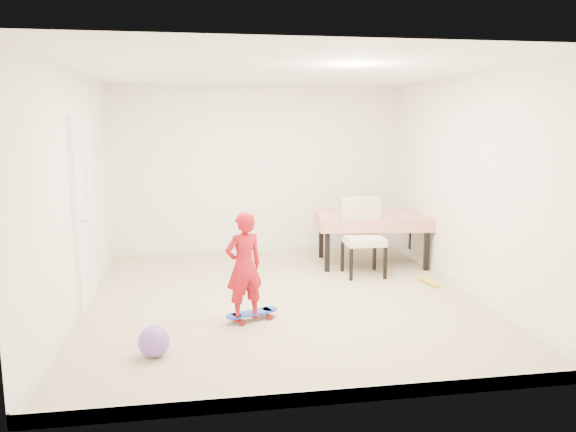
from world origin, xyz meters
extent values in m
plane|color=tan|center=(0.00, 0.00, 0.00)|extent=(5.00, 5.00, 0.00)
cube|color=white|center=(0.00, 0.00, 2.58)|extent=(4.50, 5.00, 0.04)
cube|color=white|center=(0.00, 2.48, 1.30)|extent=(4.50, 0.04, 2.60)
cube|color=white|center=(0.00, -2.48, 1.30)|extent=(4.50, 0.04, 2.60)
cube|color=white|center=(-2.23, 0.00, 1.30)|extent=(0.04, 5.00, 2.60)
cube|color=white|center=(2.23, 0.00, 1.30)|extent=(0.04, 5.00, 2.60)
cube|color=white|center=(-2.22, 0.30, 1.02)|extent=(0.11, 0.94, 2.11)
cube|color=white|center=(0.00, 2.49, 0.06)|extent=(4.50, 0.02, 0.12)
cube|color=white|center=(0.00, -2.49, 0.06)|extent=(4.50, 0.02, 0.12)
cube|color=white|center=(-2.24, 0.00, 0.06)|extent=(0.02, 5.00, 0.12)
cube|color=white|center=(2.24, 0.00, 0.06)|extent=(0.02, 5.00, 0.12)
imported|color=#B4121E|center=(-0.50, -0.69, 0.56)|extent=(0.48, 0.40, 1.12)
sphere|color=#7A53C8|center=(-1.36, -1.41, 0.14)|extent=(0.28, 0.28, 0.28)
cylinder|color=yellow|center=(1.94, 0.31, 0.03)|extent=(0.13, 0.40, 0.06)
camera|label=1|loc=(-0.96, -6.22, 2.05)|focal=35.00mm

